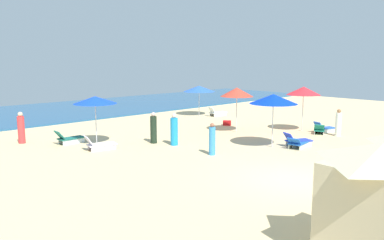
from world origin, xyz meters
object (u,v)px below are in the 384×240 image
at_px(lounge_chair_1_0, 69,138).
at_px(beachgoer_1, 154,129).
at_px(umbrella_0, 199,89).
at_px(lounge_chair_0_0, 217,113).
at_px(umbrella_2, 273,99).
at_px(umbrella_3, 237,92).
at_px(lounge_chair_4_1, 324,128).
at_px(lounge_chair_2_0, 298,143).
at_px(lounge_chair_2_1, 297,141).
at_px(cooler_box_0, 227,123).
at_px(cabana_0, 380,204).
at_px(lounge_chair_1_1, 99,144).
at_px(beachgoer_4, 338,124).
at_px(beachgoer_3, 212,140).
at_px(beachgoer_5, 174,130).
at_px(umbrella_1, 95,100).
at_px(lounge_chair_4_0, 319,130).
at_px(beachgoer_0, 21,129).
at_px(umbrella_4, 304,91).

distance_m(lounge_chair_1_0, beachgoer_1, 4.48).
height_order(umbrella_0, lounge_chair_0_0, umbrella_0).
distance_m(umbrella_2, umbrella_3, 4.23).
bearing_deg(lounge_chair_4_1, umbrella_2, 107.75).
bearing_deg(lounge_chair_2_0, lounge_chair_2_1, -64.29).
bearing_deg(lounge_chair_2_0, lounge_chair_0_0, -35.35).
bearing_deg(umbrella_3, umbrella_0, 63.88).
relative_size(umbrella_2, cooler_box_0, 5.07).
bearing_deg(lounge_chair_1_0, lounge_chair_2_1, -135.99).
distance_m(cabana_0, umbrella_2, 11.28).
bearing_deg(umbrella_0, cabana_0, -124.44).
xyz_separation_m(lounge_chair_1_1, umbrella_3, (8.43, -1.65, 2.19)).
relative_size(lounge_chair_0_0, lounge_chair_2_1, 1.01).
distance_m(umbrella_3, beachgoer_4, 6.14).
height_order(umbrella_2, lounge_chair_2_1, umbrella_2).
xyz_separation_m(lounge_chair_4_1, beachgoer_1, (-9.40, 4.74, 0.52)).
xyz_separation_m(umbrella_0, lounge_chair_0_0, (0.78, -1.24, -1.84)).
xyz_separation_m(lounge_chair_1_0, beachgoer_3, (3.77, -6.83, 0.42)).
bearing_deg(beachgoer_5, cooler_box_0, 154.59).
bearing_deg(umbrella_1, lounge_chair_0_0, 12.13).
bearing_deg(lounge_chair_1_1, umbrella_1, -11.02).
bearing_deg(lounge_chair_4_0, cabana_0, 94.33).
relative_size(lounge_chair_1_1, beachgoer_3, 1.07).
height_order(umbrella_0, beachgoer_3, umbrella_0).
relative_size(cabana_0, beachgoer_5, 1.64).
xyz_separation_m(umbrella_1, lounge_chair_1_1, (-0.47, -1.10, -2.08)).
height_order(lounge_chair_1_1, lounge_chair_4_0, lounge_chair_1_1).
height_order(lounge_chair_2_0, beachgoer_4, beachgoer_4).
relative_size(cabana_0, umbrella_2, 1.01).
xyz_separation_m(beachgoer_4, beachgoer_5, (-8.48, 4.70, 0.04)).
xyz_separation_m(beachgoer_4, cooler_box_0, (-2.01, 6.79, -0.57)).
bearing_deg(umbrella_3, lounge_chair_4_1, -44.00).
xyz_separation_m(lounge_chair_1_1, lounge_chair_4_0, (11.69, -5.36, -0.03)).
bearing_deg(cooler_box_0, lounge_chair_0_0, -74.41).
bearing_deg(lounge_chair_2_0, beachgoer_0, 33.04).
height_order(umbrella_1, lounge_chair_2_1, umbrella_1).
relative_size(umbrella_4, beachgoer_3, 1.82).
height_order(umbrella_1, umbrella_4, umbrella_4).
bearing_deg(umbrella_0, lounge_chair_1_0, -167.92).
relative_size(umbrella_0, lounge_chair_4_0, 1.68).
xyz_separation_m(umbrella_1, beachgoer_0, (-2.72, 3.04, -1.56)).
bearing_deg(beachgoer_0, cabana_0, 75.62).
distance_m(lounge_chair_1_1, beachgoer_1, 2.99).
bearing_deg(lounge_chair_4_1, cooler_box_0, 39.70).
xyz_separation_m(umbrella_0, beachgoer_4, (0.18, -11.37, -1.38)).
bearing_deg(beachgoer_5, umbrella_3, 137.93).
bearing_deg(umbrella_4, lounge_chair_4_1, -61.73).
bearing_deg(umbrella_2, lounge_chair_4_0, 1.62).
bearing_deg(beachgoer_0, umbrella_1, 113.65).
xyz_separation_m(beachgoer_1, beachgoer_4, (8.95, -5.83, -0.04)).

